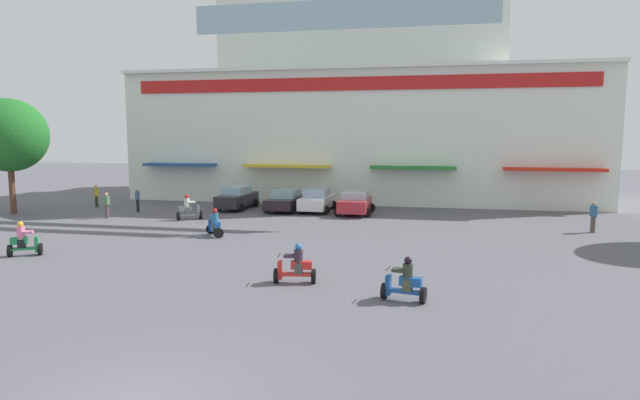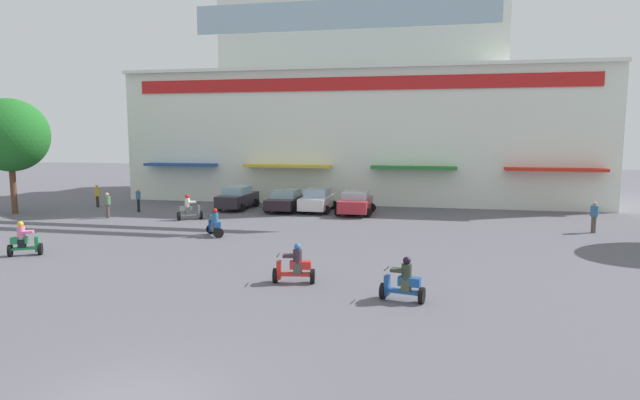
{
  "view_description": "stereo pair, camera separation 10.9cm",
  "coord_description": "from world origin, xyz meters",
  "px_view_note": "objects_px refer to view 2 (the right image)",
  "views": [
    {
      "loc": [
        5.56,
        -8.64,
        5.29
      ],
      "look_at": [
        0.06,
        18.11,
        1.87
      ],
      "focal_mm": 29.92,
      "sensor_mm": 36.0,
      "label": 1
    },
    {
      "loc": [
        5.66,
        -8.62,
        5.29
      ],
      "look_at": [
        0.06,
        18.11,
        1.87
      ],
      "focal_mm": 29.92,
      "sensor_mm": 36.0,
      "label": 2
    }
  ],
  "objects_px": {
    "pedestrian_0": "(107,204)",
    "scooter_rider_1": "(24,242)",
    "plaza_tree_0": "(10,135)",
    "pedestrian_2": "(97,194)",
    "parked_car_3": "(356,203)",
    "scooter_rider_2": "(215,225)",
    "pedestrian_1": "(594,215)",
    "pedestrian_3": "(138,198)",
    "parked_car_2": "(317,200)",
    "scooter_rider_0": "(295,267)",
    "parked_car_1": "(286,200)",
    "parked_car_0": "(238,198)",
    "scooter_rider_6": "(403,283)",
    "scooter_rider_3": "(189,209)"
  },
  "relations": [
    {
      "from": "parked_car_3",
      "to": "scooter_rider_2",
      "type": "relative_size",
      "value": 2.65
    },
    {
      "from": "pedestrian_0",
      "to": "pedestrian_2",
      "type": "height_order",
      "value": "pedestrian_2"
    },
    {
      "from": "parked_car_2",
      "to": "scooter_rider_3",
      "type": "height_order",
      "value": "parked_car_2"
    },
    {
      "from": "scooter_rider_6",
      "to": "pedestrian_3",
      "type": "distance_m",
      "value": 24.42
    },
    {
      "from": "scooter_rider_2",
      "to": "scooter_rider_3",
      "type": "distance_m",
      "value": 5.86
    },
    {
      "from": "parked_car_2",
      "to": "pedestrian_3",
      "type": "distance_m",
      "value": 12.11
    },
    {
      "from": "pedestrian_3",
      "to": "pedestrian_0",
      "type": "bearing_deg",
      "value": -100.8
    },
    {
      "from": "parked_car_3",
      "to": "pedestrian_3",
      "type": "distance_m",
      "value": 14.66
    },
    {
      "from": "parked_car_1",
      "to": "parked_car_2",
      "type": "height_order",
      "value": "parked_car_2"
    },
    {
      "from": "parked_car_2",
      "to": "pedestrian_1",
      "type": "distance_m",
      "value": 16.79
    },
    {
      "from": "scooter_rider_2",
      "to": "pedestrian_3",
      "type": "relative_size",
      "value": 0.91
    },
    {
      "from": "scooter_rider_1",
      "to": "scooter_rider_3",
      "type": "xyz_separation_m",
      "value": [
        2.71,
        10.5,
        0.03
      ]
    },
    {
      "from": "plaza_tree_0",
      "to": "pedestrian_2",
      "type": "distance_m",
      "value": 6.74
    },
    {
      "from": "parked_car_1",
      "to": "scooter_rider_6",
      "type": "bearing_deg",
      "value": -64.2
    },
    {
      "from": "parked_car_3",
      "to": "parked_car_1",
      "type": "bearing_deg",
      "value": 172.07
    },
    {
      "from": "scooter_rider_1",
      "to": "scooter_rider_2",
      "type": "distance_m",
      "value": 8.65
    },
    {
      "from": "parked_car_0",
      "to": "scooter_rider_1",
      "type": "distance_m",
      "value": 16.04
    },
    {
      "from": "parked_car_0",
      "to": "pedestrian_1",
      "type": "relative_size",
      "value": 2.55
    },
    {
      "from": "scooter_rider_0",
      "to": "pedestrian_3",
      "type": "distance_m",
      "value": 20.67
    },
    {
      "from": "parked_car_3",
      "to": "scooter_rider_6",
      "type": "xyz_separation_m",
      "value": [
        4.04,
        -17.86,
        -0.17
      ]
    },
    {
      "from": "parked_car_3",
      "to": "scooter_rider_2",
      "type": "height_order",
      "value": "parked_car_3"
    },
    {
      "from": "scooter_rider_1",
      "to": "plaza_tree_0",
      "type": "bearing_deg",
      "value": 132.95
    },
    {
      "from": "scooter_rider_2",
      "to": "scooter_rider_3",
      "type": "height_order",
      "value": "scooter_rider_3"
    },
    {
      "from": "parked_car_2",
      "to": "pedestrian_1",
      "type": "bearing_deg",
      "value": -16.13
    },
    {
      "from": "plaza_tree_0",
      "to": "scooter_rider_1",
      "type": "distance_m",
      "value": 15.02
    },
    {
      "from": "scooter_rider_0",
      "to": "pedestrian_3",
      "type": "xyz_separation_m",
      "value": [
        -14.68,
        14.55,
        0.33
      ]
    },
    {
      "from": "parked_car_1",
      "to": "parked_car_2",
      "type": "xyz_separation_m",
      "value": [
        2.19,
        0.05,
        0.05
      ]
    },
    {
      "from": "plaza_tree_0",
      "to": "parked_car_3",
      "type": "relative_size",
      "value": 1.95
    },
    {
      "from": "scooter_rider_2",
      "to": "scooter_rider_6",
      "type": "bearing_deg",
      "value": -41.37
    },
    {
      "from": "parked_car_2",
      "to": "scooter_rider_0",
      "type": "relative_size",
      "value": 2.69
    },
    {
      "from": "scooter_rider_2",
      "to": "pedestrian_0",
      "type": "xyz_separation_m",
      "value": [
        -8.95,
        4.19,
        0.31
      ]
    },
    {
      "from": "parked_car_3",
      "to": "scooter_rider_6",
      "type": "height_order",
      "value": "parked_car_3"
    },
    {
      "from": "parked_car_0",
      "to": "pedestrian_2",
      "type": "bearing_deg",
      "value": -173.62
    },
    {
      "from": "scooter_rider_1",
      "to": "pedestrian_0",
      "type": "distance_m",
      "value": 10.42
    },
    {
      "from": "parked_car_2",
      "to": "parked_car_3",
      "type": "height_order",
      "value": "parked_car_2"
    },
    {
      "from": "pedestrian_1",
      "to": "pedestrian_3",
      "type": "distance_m",
      "value": 27.99
    },
    {
      "from": "plaza_tree_0",
      "to": "pedestrian_2",
      "type": "xyz_separation_m",
      "value": [
        3.47,
        3.92,
        -4.24
      ]
    },
    {
      "from": "parked_car_3",
      "to": "pedestrian_0",
      "type": "xyz_separation_m",
      "value": [
        -15.04,
        -4.74,
        0.14
      ]
    },
    {
      "from": "pedestrian_0",
      "to": "scooter_rider_1",
      "type": "bearing_deg",
      "value": -75.43
    },
    {
      "from": "plaza_tree_0",
      "to": "parked_car_0",
      "type": "relative_size",
      "value": 1.77
    },
    {
      "from": "plaza_tree_0",
      "to": "pedestrian_0",
      "type": "relative_size",
      "value": 4.71
    },
    {
      "from": "scooter_rider_3",
      "to": "scooter_rider_6",
      "type": "relative_size",
      "value": 1.07
    },
    {
      "from": "scooter_rider_0",
      "to": "pedestrian_3",
      "type": "bearing_deg",
      "value": 135.27
    },
    {
      "from": "parked_car_0",
      "to": "scooter_rider_6",
      "type": "bearing_deg",
      "value": -56.06
    },
    {
      "from": "scooter_rider_1",
      "to": "pedestrian_3",
      "type": "distance_m",
      "value": 12.99
    },
    {
      "from": "scooter_rider_0",
      "to": "pedestrian_1",
      "type": "height_order",
      "value": "pedestrian_1"
    },
    {
      "from": "parked_car_3",
      "to": "scooter_rider_0",
      "type": "height_order",
      "value": "parked_car_3"
    },
    {
      "from": "scooter_rider_3",
      "to": "pedestrian_2",
      "type": "height_order",
      "value": "pedestrian_2"
    },
    {
      "from": "parked_car_2",
      "to": "scooter_rider_3",
      "type": "distance_m",
      "value": 8.63
    },
    {
      "from": "plaza_tree_0",
      "to": "pedestrian_2",
      "type": "height_order",
      "value": "plaza_tree_0"
    }
  ]
}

